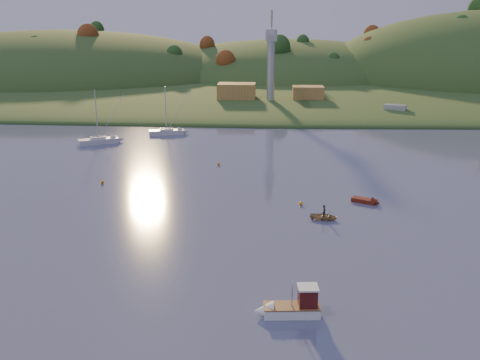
# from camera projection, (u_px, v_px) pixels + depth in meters

# --- Properties ---
(ground) EXTENTS (500.00, 500.00, 0.00)m
(ground) POSITION_uv_depth(u_px,v_px,m) (238.00, 348.00, 40.31)
(ground) COLOR #3C4062
(ground) RESTS_ON ground
(far_shore) EXTENTS (620.00, 220.00, 1.50)m
(far_shore) POSITION_uv_depth(u_px,v_px,m) (267.00, 76.00, 260.93)
(far_shore) COLOR #324A1D
(far_shore) RESTS_ON ground
(shore_slope) EXTENTS (640.00, 150.00, 7.00)m
(shore_slope) POSITION_uv_depth(u_px,v_px,m) (265.00, 91.00, 198.58)
(shore_slope) COLOR #324A1D
(shore_slope) RESTS_ON ground
(hill_left) EXTENTS (170.00, 140.00, 44.00)m
(hill_left) POSITION_uv_depth(u_px,v_px,m) (64.00, 81.00, 237.16)
(hill_left) COLOR #324A1D
(hill_left) RESTS_ON ground
(hill_center) EXTENTS (140.00, 120.00, 36.00)m
(hill_center) POSITION_uv_depth(u_px,v_px,m) (289.00, 80.00, 241.18)
(hill_center) COLOR #324A1D
(hill_center) RESTS_ON ground
(hillside_trees) EXTENTS (280.00, 50.00, 32.00)m
(hillside_trees) POSITION_uv_depth(u_px,v_px,m) (266.00, 86.00, 217.76)
(hillside_trees) COLOR #23491A
(hillside_trees) RESTS_ON ground
(wharf) EXTENTS (42.00, 16.00, 2.40)m
(wharf) POSITION_uv_depth(u_px,v_px,m) (281.00, 105.00, 156.72)
(wharf) COLOR slate
(wharf) RESTS_ON ground
(shed_west) EXTENTS (11.00, 8.00, 4.80)m
(shed_west) POSITION_uv_depth(u_px,v_px,m) (237.00, 92.00, 157.41)
(shed_west) COLOR #AA8238
(shed_west) RESTS_ON wharf
(shed_east) EXTENTS (9.00, 7.00, 4.00)m
(shed_east) POSITION_uv_depth(u_px,v_px,m) (308.00, 93.00, 157.31)
(shed_east) COLOR #AA8238
(shed_east) RESTS_ON wharf
(dock_crane) EXTENTS (3.20, 28.00, 20.30)m
(dock_crane) POSITION_uv_depth(u_px,v_px,m) (271.00, 49.00, 149.00)
(dock_crane) COLOR #B7B7BC
(dock_crane) RESTS_ON wharf
(fishing_boat) EXTENTS (5.63, 2.15, 3.52)m
(fishing_boat) POSITION_uv_depth(u_px,v_px,m) (287.00, 307.00, 44.65)
(fishing_boat) COLOR white
(fishing_boat) RESTS_ON ground
(sailboat_near) EXTENTS (8.22, 5.90, 11.13)m
(sailboat_near) POSITION_uv_depth(u_px,v_px,m) (98.00, 140.00, 109.99)
(sailboat_near) COLOR silver
(sailboat_near) RESTS_ON ground
(sailboat_far) EXTENTS (8.03, 4.15, 10.68)m
(sailboat_far) POSITION_uv_depth(u_px,v_px,m) (167.00, 132.00, 119.34)
(sailboat_far) COLOR silver
(sailboat_far) RESTS_ON ground
(canoe) EXTENTS (3.88, 3.13, 0.71)m
(canoe) POSITION_uv_depth(u_px,v_px,m) (324.00, 217.00, 67.05)
(canoe) COLOR #957A52
(canoe) RESTS_ON ground
(paddler) EXTENTS (0.50, 0.66, 1.62)m
(paddler) POSITION_uv_depth(u_px,v_px,m) (324.00, 213.00, 66.93)
(paddler) COLOR black
(paddler) RESTS_ON ground
(red_tender) EXTENTS (4.09, 3.04, 1.34)m
(red_tender) POSITION_uv_depth(u_px,v_px,m) (370.00, 201.00, 73.11)
(red_tender) COLOR #5C1A0D
(red_tender) RESTS_ON ground
(work_vessel) EXTENTS (14.09, 9.25, 3.41)m
(work_vessel) POSITION_uv_depth(u_px,v_px,m) (395.00, 113.00, 141.62)
(work_vessel) COLOR slate
(work_vessel) RESTS_ON ground
(buoy_1) EXTENTS (0.50, 0.50, 0.50)m
(buoy_1) POSITION_uv_depth(u_px,v_px,m) (301.00, 203.00, 72.40)
(buoy_1) COLOR orange
(buoy_1) RESTS_ON ground
(buoy_2) EXTENTS (0.50, 0.50, 0.50)m
(buoy_2) POSITION_uv_depth(u_px,v_px,m) (102.00, 182.00, 82.24)
(buoy_2) COLOR orange
(buoy_2) RESTS_ON ground
(buoy_3) EXTENTS (0.50, 0.50, 0.50)m
(buoy_3) POSITION_uv_depth(u_px,v_px,m) (219.00, 164.00, 93.21)
(buoy_3) COLOR orange
(buoy_3) RESTS_ON ground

